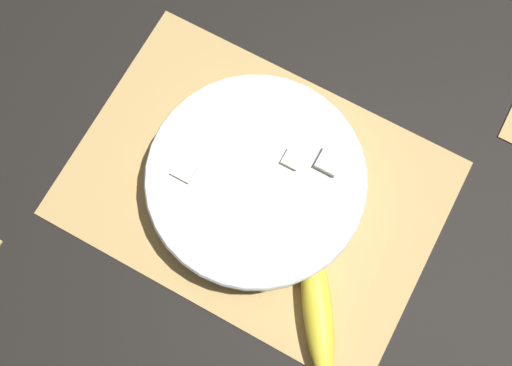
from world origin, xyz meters
The scene contains 4 objects.
ground_plane centered at (0.00, 0.00, 0.00)m, with size 6.00×6.00×0.00m, color black.
bamboo_mat_center centered at (0.00, 0.00, 0.00)m, with size 0.50×0.35×0.01m.
fruit_salad_bowl centered at (0.00, 0.00, 0.04)m, with size 0.29×0.29×0.07m.
whole_banana centered at (0.15, -0.11, 0.03)m, with size 0.13×0.17×0.04m.
Camera 1 is at (0.10, -0.18, 0.80)m, focal length 42.00 mm.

